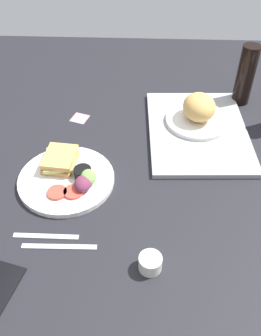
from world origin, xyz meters
TOP-DOWN VIEW (x-y plane):
  - ground_plane at (0.00, 0.00)cm, footprint 190.00×150.00cm
  - serving_tray at (-20.95, 24.99)cm, footprint 46.47×35.03cm
  - bread_plate_near at (-25.21, 25.06)cm, footprint 21.79×21.79cm
  - plate_with_salad at (3.71, -15.44)cm, footprint 28.31×28.31cm
  - soda_bottle at (-40.90, 42.73)cm, footprint 6.40×6.40cm
  - espresso_cup at (32.26, 8.97)cm, footprint 5.60×5.60cm
  - fork at (24.37, -17.85)cm, footprint 1.41×17.00cm
  - knife at (27.37, -13.85)cm, footprint 1.81×19.03cm
  - sticky_note at (-27.40, -16.52)cm, footprint 7.09×7.09cm

SIDE VIEW (x-z plane):
  - ground_plane at x=0.00cm, z-range -3.00..0.00cm
  - sticky_note at x=-27.40cm, z-range 0.00..0.12cm
  - fork at x=24.37cm, z-range 0.00..0.50cm
  - knife at x=27.37cm, z-range 0.00..0.50cm
  - serving_tray at x=-20.95cm, z-range 0.00..1.60cm
  - plate_with_salad at x=3.71cm, z-range -0.98..4.42cm
  - espresso_cup at x=32.26cm, z-range 0.00..4.00cm
  - bread_plate_near at x=-25.21cm, z-range 0.53..10.66cm
  - soda_bottle at x=-40.90cm, z-range 0.00..22.26cm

